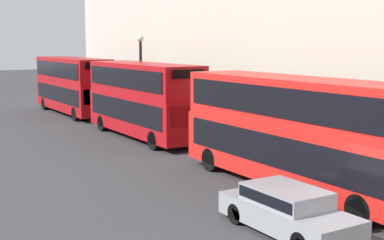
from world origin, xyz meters
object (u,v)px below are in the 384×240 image
object	(u,v)px
bus_second_in_queue	(143,97)
car_dark_sedan	(287,209)
bus_leading	(297,128)
bus_third_in_queue	(72,83)

from	to	relation	value
bus_second_in_queue	car_dark_sedan	distance (m)	16.70
car_dark_sedan	bus_second_in_queue	bearing A→B (deg)	78.19
bus_leading	car_dark_sedan	bearing A→B (deg)	-135.18
bus_second_in_queue	bus_third_in_queue	size ratio (longest dim) A/B	0.95
bus_second_in_queue	bus_third_in_queue	xyz separation A→B (m)	(-0.00, 12.22, -0.00)
bus_second_in_queue	car_dark_sedan	size ratio (longest dim) A/B	2.29
bus_third_in_queue	bus_leading	bearing A→B (deg)	-90.00
bus_second_in_queue	car_dark_sedan	xyz separation A→B (m)	(-3.40, -16.26, -1.67)
bus_leading	car_dark_sedan	distance (m)	5.06
bus_third_in_queue	car_dark_sedan	bearing A→B (deg)	-96.81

